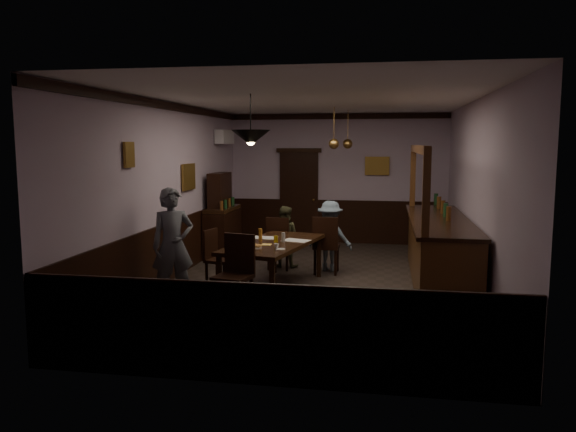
% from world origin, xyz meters
% --- Properties ---
extents(room, '(5.01, 8.01, 3.01)m').
position_xyz_m(room, '(0.00, 0.00, 1.50)').
color(room, '#2D2621').
rests_on(room, ground).
extents(dining_table, '(1.44, 2.36, 0.75)m').
position_xyz_m(dining_table, '(-0.64, -0.41, 0.69)').
color(dining_table, black).
rests_on(dining_table, ground).
extents(chair_far_left, '(0.45, 0.45, 0.98)m').
position_xyz_m(chair_far_left, '(-0.80, 0.93, 0.54)').
color(chair_far_left, black).
rests_on(chair_far_left, ground).
extents(chair_far_right, '(0.46, 0.46, 1.04)m').
position_xyz_m(chair_far_right, '(0.08, 0.74, 0.57)').
color(chair_far_right, black).
rests_on(chair_far_right, ground).
extents(chair_near, '(0.55, 0.55, 1.07)m').
position_xyz_m(chair_near, '(-0.91, -1.69, 0.58)').
color(chair_near, black).
rests_on(chair_near, ground).
extents(chair_side, '(0.48, 0.48, 0.93)m').
position_xyz_m(chair_side, '(-1.58, -0.41, 0.51)').
color(chair_side, black).
rests_on(chair_side, ground).
extents(person_standing, '(0.73, 0.67, 1.68)m').
position_xyz_m(person_standing, '(-1.92, -1.41, 0.84)').
color(person_standing, slate).
rests_on(person_standing, ground).
extents(person_seated_left, '(0.62, 0.52, 1.15)m').
position_xyz_m(person_seated_left, '(-0.76, 1.20, 0.58)').
color(person_seated_left, '#424128').
rests_on(person_seated_left, ground).
extents(person_seated_right, '(0.93, 0.69, 1.28)m').
position_xyz_m(person_seated_right, '(0.12, 1.02, 0.64)').
color(person_seated_right, slate).
rests_on(person_seated_right, ground).
extents(newspaper_left, '(0.44, 0.33, 0.01)m').
position_xyz_m(newspaper_left, '(-0.87, -0.03, 0.75)').
color(newspaper_left, silver).
rests_on(newspaper_left, dining_table).
extents(newspaper_right, '(0.49, 0.42, 0.01)m').
position_xyz_m(newspaper_right, '(-0.30, -0.20, 0.75)').
color(newspaper_right, silver).
rests_on(newspaper_right, dining_table).
extents(napkin, '(0.18, 0.18, 0.00)m').
position_xyz_m(napkin, '(-0.70, -0.63, 0.75)').
color(napkin, '#F9C85B').
rests_on(napkin, dining_table).
extents(saucer, '(0.15, 0.15, 0.01)m').
position_xyz_m(saucer, '(-0.42, -1.00, 0.76)').
color(saucer, white).
rests_on(saucer, dining_table).
extents(coffee_cup, '(0.09, 0.09, 0.07)m').
position_xyz_m(coffee_cup, '(-0.48, -0.98, 0.80)').
color(coffee_cup, white).
rests_on(coffee_cup, saucer).
extents(pastry_plate, '(0.22, 0.22, 0.01)m').
position_xyz_m(pastry_plate, '(-0.82, -0.94, 0.76)').
color(pastry_plate, white).
rests_on(pastry_plate, dining_table).
extents(pastry_ring_a, '(0.13, 0.13, 0.04)m').
position_xyz_m(pastry_ring_a, '(-0.85, -0.89, 0.79)').
color(pastry_ring_a, '#C68C47').
rests_on(pastry_ring_a, pastry_plate).
extents(pastry_ring_b, '(0.13, 0.13, 0.04)m').
position_xyz_m(pastry_ring_b, '(-0.78, -0.94, 0.79)').
color(pastry_ring_b, '#C68C47').
rests_on(pastry_ring_b, pastry_plate).
extents(soda_can, '(0.07, 0.07, 0.12)m').
position_xyz_m(soda_can, '(-0.58, -0.49, 0.81)').
color(soda_can, yellow).
rests_on(soda_can, dining_table).
extents(beer_glass, '(0.06, 0.06, 0.20)m').
position_xyz_m(beer_glass, '(-0.87, -0.30, 0.85)').
color(beer_glass, '#BF721E').
rests_on(beer_glass, dining_table).
extents(water_glass, '(0.06, 0.06, 0.15)m').
position_xyz_m(water_glass, '(-0.49, -0.35, 0.82)').
color(water_glass, silver).
rests_on(water_glass, dining_table).
extents(pepper_mill, '(0.04, 0.04, 0.14)m').
position_xyz_m(pepper_mill, '(-1.16, -1.05, 0.82)').
color(pepper_mill, black).
rests_on(pepper_mill, dining_table).
extents(sideboard, '(0.46, 1.30, 1.71)m').
position_xyz_m(sideboard, '(-2.21, 2.04, 0.69)').
color(sideboard, black).
rests_on(sideboard, ground).
extents(bar_counter, '(0.94, 4.05, 2.28)m').
position_xyz_m(bar_counter, '(1.99, 0.44, 0.58)').
color(bar_counter, '#482813').
rests_on(bar_counter, ground).
extents(door_back, '(0.90, 0.06, 2.10)m').
position_xyz_m(door_back, '(-0.90, 3.95, 1.05)').
color(door_back, black).
rests_on(door_back, ground).
extents(ac_unit, '(0.20, 0.85, 0.30)m').
position_xyz_m(ac_unit, '(-2.38, 2.90, 2.45)').
color(ac_unit, white).
rests_on(ac_unit, ground).
extents(picture_left_small, '(0.04, 0.28, 0.36)m').
position_xyz_m(picture_left_small, '(-2.46, -1.60, 2.15)').
color(picture_left_small, olive).
rests_on(picture_left_small, ground).
extents(picture_left_large, '(0.04, 0.62, 0.48)m').
position_xyz_m(picture_left_large, '(-2.46, 0.80, 1.70)').
color(picture_left_large, olive).
rests_on(picture_left_large, ground).
extents(picture_back, '(0.55, 0.04, 0.42)m').
position_xyz_m(picture_back, '(0.90, 3.96, 1.80)').
color(picture_back, olive).
rests_on(picture_back, ground).
extents(pendant_iron, '(0.56, 0.56, 0.72)m').
position_xyz_m(pendant_iron, '(-0.80, -1.19, 2.39)').
color(pendant_iron, black).
rests_on(pendant_iron, ground).
extents(pendant_brass_mid, '(0.20, 0.20, 0.81)m').
position_xyz_m(pendant_brass_mid, '(0.10, 1.85, 2.30)').
color(pendant_brass_mid, '#BF8C3F').
rests_on(pendant_brass_mid, ground).
extents(pendant_brass_far, '(0.20, 0.20, 0.81)m').
position_xyz_m(pendant_brass_far, '(0.30, 2.83, 2.30)').
color(pendant_brass_far, '#BF8C3F').
rests_on(pendant_brass_far, ground).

